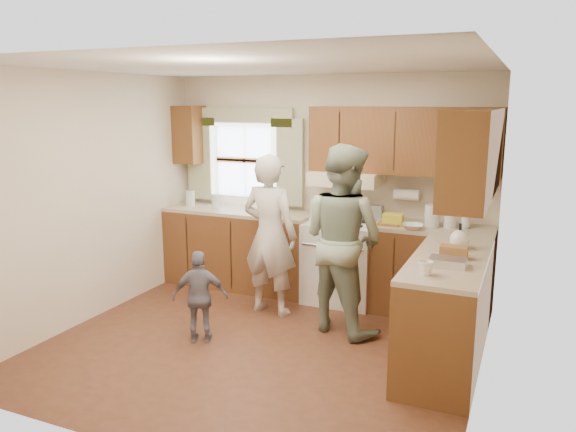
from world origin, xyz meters
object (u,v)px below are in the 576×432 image
at_px(woman_left, 270,235).
at_px(child, 200,297).
at_px(woman_right, 342,239).
at_px(stove, 342,260).

bearing_deg(woman_left, child, 79.15).
bearing_deg(woman_right, stove, -50.19).
bearing_deg(child, woman_left, -130.98).
bearing_deg(woman_right, child, 58.29).
bearing_deg(woman_left, stove, -126.29).
distance_m(stove, woman_left, 0.95).
height_order(stove, child, stove).
height_order(woman_left, woman_right, woman_right).
distance_m(stove, woman_right, 0.92).
xyz_separation_m(woman_left, woman_right, (0.83, -0.11, 0.07)).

